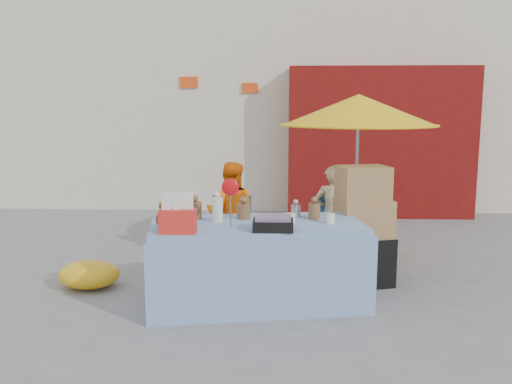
# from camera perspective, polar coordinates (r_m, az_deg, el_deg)

# --- Properties ---
(ground) EXTENTS (80.00, 80.00, 0.00)m
(ground) POSITION_cam_1_polar(r_m,az_deg,el_deg) (5.74, -2.28, -10.87)
(ground) COLOR slate
(ground) RESTS_ON ground
(backdrop) EXTENTS (14.00, 8.00, 7.80)m
(backdrop) POSITION_cam_1_polar(r_m,az_deg,el_deg) (12.93, 2.99, 14.31)
(backdrop) COLOR silver
(backdrop) RESTS_ON ground
(market_table) EXTENTS (2.27, 1.34, 1.29)m
(market_table) POSITION_cam_1_polar(r_m,az_deg,el_deg) (5.43, 0.02, -7.38)
(market_table) COLOR #7C97C7
(market_table) RESTS_ON ground
(chair_left) EXTENTS (0.50, 0.49, 0.85)m
(chair_left) POSITION_cam_1_polar(r_m,az_deg,el_deg) (6.66, -2.75, -5.71)
(chair_left) COLOR #1F4D92
(chair_left) RESTS_ON ground
(chair_right) EXTENTS (0.50, 0.49, 0.85)m
(chair_right) POSITION_cam_1_polar(r_m,az_deg,el_deg) (6.65, 8.08, -5.80)
(chair_right) COLOR #1F4D92
(chair_right) RESTS_ON ground
(vendor_orange) EXTENTS (0.64, 0.51, 1.28)m
(vendor_orange) POSITION_cam_1_polar(r_m,az_deg,el_deg) (6.70, -2.67, -2.25)
(vendor_orange) COLOR orange
(vendor_orange) RESTS_ON ground
(vendor_beige) EXTENTS (0.47, 0.32, 1.24)m
(vendor_beige) POSITION_cam_1_polar(r_m,az_deg,el_deg) (6.70, 8.04, -2.47)
(vendor_beige) COLOR #C6B78C
(vendor_beige) RESTS_ON ground
(umbrella) EXTENTS (1.90, 1.90, 2.09)m
(umbrella) POSITION_cam_1_polar(r_m,az_deg,el_deg) (6.74, 10.74, 8.41)
(umbrella) COLOR gray
(umbrella) RESTS_ON ground
(box_stack) EXTENTS (0.70, 0.62, 1.31)m
(box_stack) POSITION_cam_1_polar(r_m,az_deg,el_deg) (6.06, 11.19, -3.97)
(box_stack) COLOR black
(box_stack) RESTS_ON ground
(tarp_bundle) EXTENTS (0.74, 0.63, 0.30)m
(tarp_bundle) POSITION_cam_1_polar(r_m,az_deg,el_deg) (6.20, -17.15, -8.29)
(tarp_bundle) COLOR gold
(tarp_bundle) RESTS_ON ground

